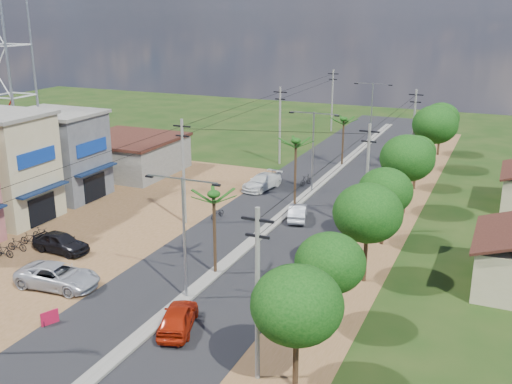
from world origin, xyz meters
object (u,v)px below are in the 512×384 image
at_px(car_parked_dark, 61,243).
at_px(car_parked_silver, 58,277).
at_px(car_silver_mid, 298,212).
at_px(roadside_sign, 50,318).
at_px(car_red_near, 178,318).
at_px(car_white_far, 262,182).

bearing_deg(car_parked_dark, car_parked_silver, -137.34).
relative_size(car_silver_mid, car_parked_silver, 0.74).
bearing_deg(car_silver_mid, car_parked_dark, 28.81).
bearing_deg(car_parked_dark, roadside_sign, -139.01).
height_order(car_silver_mid, car_parked_silver, car_parked_silver).
bearing_deg(car_parked_silver, roadside_sign, -149.24).
bearing_deg(car_red_near, car_silver_mid, -108.61).
bearing_deg(roadside_sign, car_silver_mid, 96.91).
bearing_deg(roadside_sign, car_parked_silver, 149.90).
relative_size(car_white_far, car_parked_silver, 0.92).
xyz_separation_m(car_red_near, roadside_sign, (-7.14, -2.46, -0.32)).
bearing_deg(car_parked_dark, car_white_far, -16.17).
distance_m(car_parked_dark, roadside_sign, 11.05).
xyz_separation_m(car_red_near, car_silver_mid, (0.00, 20.14, -0.07)).
xyz_separation_m(car_parked_dark, roadside_sign, (6.73, -8.76, -0.33)).
bearing_deg(car_red_near, car_white_far, -95.46).
bearing_deg(car_parked_dark, car_silver_mid, -41.59).
distance_m(car_red_near, roadside_sign, 7.56).
bearing_deg(car_white_far, car_parked_dark, -98.79).
bearing_deg(roadside_sign, car_red_near, 43.45).
bearing_deg(car_red_near, roadside_sign, 0.40).
bearing_deg(car_parked_dark, car_red_near, -110.96).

